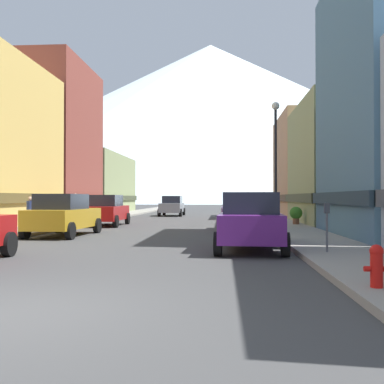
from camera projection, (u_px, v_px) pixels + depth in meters
The scene contains 20 objects.
ground_plane at pixel (11, 314), 6.20m from camera, with size 400.00×400.00×0.00m, color #414141.
sidewalk_left at pixel (124, 214), 41.54m from camera, with size 2.50×100.00×0.15m, color gray.
sidewalk_right at pixel (259, 215), 40.68m from camera, with size 2.50×100.00×0.15m, color gray.
storefront_left_2 at pixel (31, 144), 34.59m from camera, with size 9.09×9.19×11.89m.
storefront_left_3 at pixel (76, 185), 46.68m from camera, with size 10.07×13.99×6.07m.
storefront_right_2 at pixel (352, 166), 26.66m from camera, with size 6.58×9.22×7.30m.
storefront_right_3 at pixel (330, 169), 35.75m from camera, with size 8.32×9.04×8.19m.
car_left_1 at pixel (64, 215), 18.88m from camera, with size 2.20×4.46×1.78m.
car_left_2 at pixel (106, 210), 25.73m from camera, with size 2.14×4.44×1.78m.
car_right_0 at pixel (251, 221), 13.84m from camera, with size 2.25×4.49×1.78m.
car_right_1 at pixel (241, 213), 21.63m from camera, with size 2.13×4.43×1.78m.
car_driving_0 at pixel (172, 206), 39.88m from camera, with size 2.06×4.40×1.78m.
fire_hydrant_near at pixel (377, 264), 7.30m from camera, with size 0.40×0.22×0.70m.
parking_meter_near at pixel (327, 220), 12.07m from camera, with size 0.14×0.10×1.33m.
potted_plant_0 at pixel (296, 214), 24.81m from camera, with size 0.70×0.70×0.97m.
pedestrian_0 at pixel (99, 207), 33.00m from camera, with size 0.36×0.36×1.64m.
pedestrian_1 at pixel (75, 208), 27.80m from camera, with size 0.36×0.36×1.74m.
pedestrian_2 at pixel (30, 214), 21.31m from camera, with size 0.36×0.36×1.53m.
streetlamp_right at pixel (276, 146), 20.40m from camera, with size 0.36×0.36×5.86m.
mountain_backdrop at pixel (210, 123), 266.47m from camera, with size 322.74×322.74×93.28m, color silver.
Camera 1 is at (2.94, -6.03, 1.62)m, focal length 41.76 mm.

